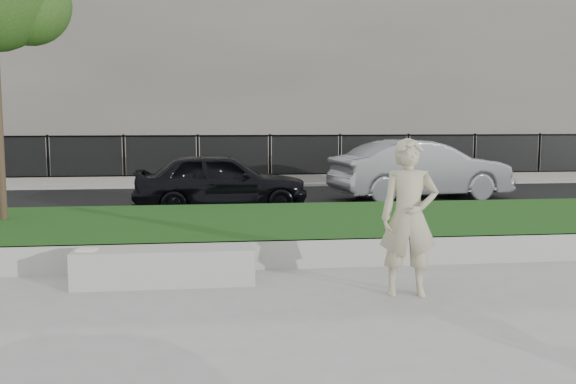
{
  "coord_description": "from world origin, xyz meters",
  "views": [
    {
      "loc": [
        -0.26,
        -7.68,
        2.08
      ],
      "look_at": [
        0.84,
        1.2,
        1.06
      ],
      "focal_mm": 40.0,
      "sensor_mm": 36.0,
      "label": 1
    }
  ],
  "objects": [
    {
      "name": "book",
      "position": [
        -1.78,
        0.35,
        0.47
      ],
      "size": [
        0.26,
        0.21,
        0.03
      ],
      "primitive_type": "cube",
      "rotation": [
        0.0,
        0.0,
        -0.19
      ],
      "color": "silver",
      "rests_on": "stone_bench"
    },
    {
      "name": "grass_kerb",
      "position": [
        0.0,
        1.04,
        0.2
      ],
      "size": [
        34.0,
        0.08,
        0.4
      ],
      "primitive_type": "cube",
      "color": "#9F9D95",
      "rests_on": "ground"
    },
    {
      "name": "iron_fence",
      "position": [
        0.0,
        12.0,
        0.54
      ],
      "size": [
        32.0,
        0.3,
        1.5
      ],
      "color": "slate",
      "rests_on": "far_pavement"
    },
    {
      "name": "grass_bank",
      "position": [
        0.0,
        3.0,
        0.2
      ],
      "size": [
        34.0,
        4.0,
        0.4
      ],
      "primitive_type": "cube",
      "color": "black",
      "rests_on": "ground"
    },
    {
      "name": "car_dark",
      "position": [
        -0.01,
        6.63,
        0.7
      ],
      "size": [
        3.91,
        1.71,
        1.31
      ],
      "primitive_type": "imported",
      "rotation": [
        0.0,
        0.0,
        1.61
      ],
      "color": "black",
      "rests_on": "street"
    },
    {
      "name": "building_facade",
      "position": [
        0.0,
        20.0,
        5.0
      ],
      "size": [
        34.0,
        10.0,
        10.0
      ],
      "primitive_type": "cube",
      "color": "#5E5A52",
      "rests_on": "ground"
    },
    {
      "name": "far_pavement",
      "position": [
        0.0,
        13.0,
        0.06
      ],
      "size": [
        34.0,
        3.0,
        0.12
      ],
      "primitive_type": "cube",
      "color": "gray",
      "rests_on": "ground"
    },
    {
      "name": "man",
      "position": [
        2.07,
        -0.46,
        0.93
      ],
      "size": [
        0.74,
        0.55,
        1.86
      ],
      "primitive_type": "imported",
      "rotation": [
        0.0,
        0.0,
        -0.17
      ],
      "color": "#B2AB89",
      "rests_on": "ground"
    },
    {
      "name": "street",
      "position": [
        0.0,
        8.5,
        0.02
      ],
      "size": [
        34.0,
        7.0,
        0.04
      ],
      "primitive_type": "cube",
      "color": "black",
      "rests_on": "ground"
    },
    {
      "name": "ground",
      "position": [
        0.0,
        0.0,
        0.0
      ],
      "size": [
        90.0,
        90.0,
        0.0
      ],
      "primitive_type": "plane",
      "color": "gray",
      "rests_on": "ground"
    },
    {
      "name": "stone_bench",
      "position": [
        -0.84,
        0.4,
        0.23
      ],
      "size": [
        2.26,
        0.56,
        0.46
      ],
      "primitive_type": "cube",
      "color": "#9F9D95",
      "rests_on": "ground"
    },
    {
      "name": "car_silver",
      "position": [
        5.1,
        8.08,
        0.79
      ],
      "size": [
        4.77,
        2.35,
        1.5
      ],
      "primitive_type": "imported",
      "rotation": [
        0.0,
        0.0,
        1.74
      ],
      "color": "gray",
      "rests_on": "street"
    }
  ]
}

